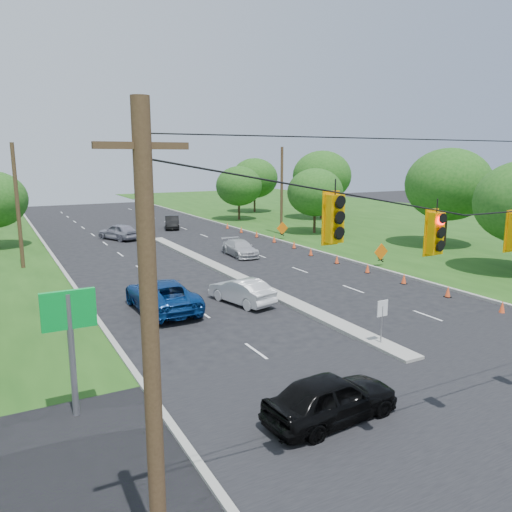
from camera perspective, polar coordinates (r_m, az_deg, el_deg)
ground at (r=18.89m, az=26.75°, el=-15.12°), size 160.00×160.00×0.00m
cross_street at (r=18.89m, az=26.75°, el=-15.12°), size 160.00×14.00×0.02m
curb_left at (r=40.36m, az=-21.65°, el=-0.97°), size 0.25×110.00×0.16m
curb_right at (r=46.99m, az=3.55°, el=1.45°), size 0.25×110.00×0.16m
median at (r=34.49m, az=-2.88°, el=-2.17°), size 1.00×34.00×0.18m
median_sign at (r=21.99m, az=14.22°, el=-6.41°), size 0.55×0.06×2.05m
utility_pole_far_left at (r=39.53m, az=-25.58°, el=5.08°), size 0.28×0.28×9.00m
utility_pole_far_right at (r=51.94m, az=2.95°, el=7.39°), size 0.28×0.28×9.00m
cone_1 at (r=28.99m, az=26.32°, el=-5.26°), size 0.32×0.32×0.70m
cone_2 at (r=31.04m, az=21.09°, el=-3.79°), size 0.32×0.32×0.70m
cone_3 at (r=33.33m, az=16.55°, el=-2.49°), size 0.32×0.32×0.70m
cone_4 at (r=35.82m, az=12.63°, el=-1.35°), size 0.32×0.32×0.70m
cone_5 at (r=38.46m, az=9.23°, el=-0.36°), size 0.32×0.32×0.70m
cone_6 at (r=41.24m, az=6.29°, el=0.51°), size 0.32×0.32×0.70m
cone_7 at (r=44.43m, az=4.37°, el=1.32°), size 0.32×0.32×0.70m
cone_8 at (r=47.37m, az=2.09°, el=1.97°), size 0.32×0.32×0.70m
cone_9 at (r=50.39m, az=0.08°, el=2.54°), size 0.32×0.32×0.70m
cone_10 at (r=53.46m, az=-1.70°, el=3.04°), size 0.32×0.32×0.70m
cone_11 at (r=56.58m, az=-3.29°, el=3.49°), size 0.32×0.32×0.70m
work_sign_1 at (r=37.77m, az=14.10°, el=0.38°), size 1.27×0.58×1.37m
work_sign_2 at (r=48.87m, az=3.03°, el=3.13°), size 1.27×0.58×1.37m
tree_8 at (r=48.04m, az=21.14°, el=7.63°), size 7.56×7.56×8.82m
tree_9 at (r=53.02m, az=6.78°, el=7.23°), size 5.88×5.88×6.86m
tree_10 at (r=65.72m, az=7.55°, el=9.07°), size 7.56×7.56×8.82m
tree_11 at (r=72.98m, az=-0.17°, el=8.89°), size 6.72×6.72×7.84m
tree_12 at (r=64.06m, az=-1.97°, el=7.99°), size 5.88×5.88×6.86m
black_sedan at (r=16.06m, az=8.59°, el=-15.71°), size 4.61×2.15×1.53m
white_sedan at (r=27.70m, az=-1.67°, el=-4.02°), size 2.46×4.52×1.41m
blue_pickup at (r=26.85m, az=-10.71°, el=-4.42°), size 2.83×6.07×1.68m
silver_car_far at (r=40.93m, az=-1.84°, el=0.92°), size 2.07×4.60×1.31m
silver_car_oncoming at (r=50.75m, az=-15.42°, el=2.71°), size 3.66×5.05×1.60m
dark_car_receding at (r=57.38m, az=-9.58°, el=3.82°), size 2.75×4.59×1.43m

